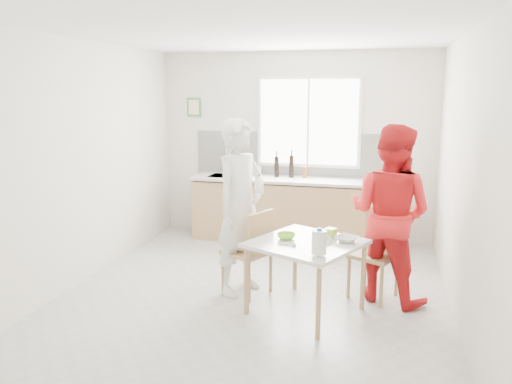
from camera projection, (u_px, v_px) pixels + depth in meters
ground at (256, 291)px, 5.42m from camera, size 4.50×4.50×0.00m
room_shell at (256, 140)px, 5.09m from camera, size 4.50×4.50×4.50m
window at (308, 122)px, 7.15m from camera, size 1.50×0.06×1.30m
backsplash at (294, 155)px, 7.30m from camera, size 3.00×0.02×0.65m
picture_frame at (194, 107)px, 7.54m from camera, size 0.22×0.03×0.28m
kitchen_counter at (290, 213)px, 7.19m from camera, size 2.84×0.64×1.37m
dining_table at (306, 249)px, 4.80m from camera, size 1.23×1.23×0.71m
chair_left at (252, 249)px, 5.25m from camera, size 0.56×0.56×0.92m
chair_far at (377, 249)px, 5.23m from camera, size 0.57×0.57×0.93m
person_white at (241, 207)px, 5.26m from camera, size 0.69×0.80×1.87m
person_red at (390, 214)px, 5.06m from camera, size 1.09×1.00×1.82m
bowl_green at (286, 236)px, 4.86m from camera, size 0.24×0.24×0.06m
bowl_white at (347, 239)px, 4.78m from camera, size 0.28×0.28×0.05m
milk_jug at (320, 242)px, 4.35m from camera, size 0.18×0.13×0.23m
green_box at (330, 233)px, 4.92m from camera, size 0.13×0.13×0.09m
spoon at (286, 244)px, 4.66m from camera, size 0.16×0.03×0.01m
cutting_board at (379, 182)px, 6.76m from camera, size 0.41×0.35×0.01m
wine_bottle_a at (291, 166)px, 7.14m from camera, size 0.07×0.07×0.32m
wine_bottle_b at (277, 167)px, 7.19m from camera, size 0.07×0.07×0.30m
jar_amber at (305, 172)px, 7.13m from camera, size 0.06×0.06×0.16m
soap_bottle at (258, 169)px, 7.36m from camera, size 0.10×0.10×0.18m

